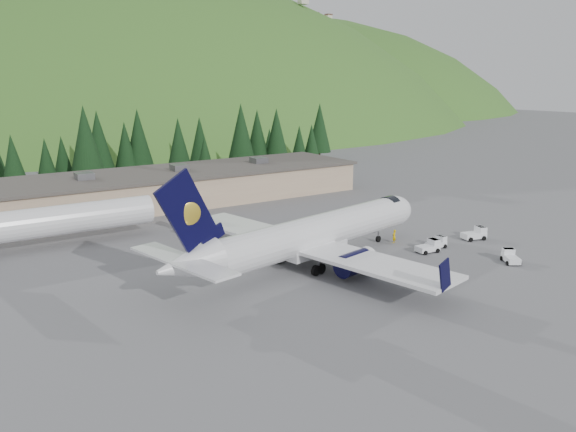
{
  "coord_description": "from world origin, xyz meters",
  "views": [
    {
      "loc": [
        -35.1,
        -47.05,
        19.55
      ],
      "look_at": [
        0.0,
        6.0,
        4.0
      ],
      "focal_mm": 35.0,
      "sensor_mm": 36.0,
      "label": 1
    }
  ],
  "objects_px": {
    "baggage_tug_c": "(510,257)",
    "baggage_tug_a": "(437,243)",
    "baggage_tug_d": "(429,246)",
    "airliner": "(312,235)",
    "baggage_tug_b": "(476,234)",
    "ramp_worker": "(394,236)",
    "second_airliner": "(34,222)",
    "terminal_building": "(151,189)"
  },
  "relations": [
    {
      "from": "baggage_tug_d",
      "to": "baggage_tug_c",
      "type": "bearing_deg",
      "value": -54.06
    },
    {
      "from": "airliner",
      "to": "ramp_worker",
      "type": "xyz_separation_m",
      "value": [
        13.3,
        1.13,
        -2.45
      ]
    },
    {
      "from": "terminal_building",
      "to": "baggage_tug_d",
      "type": "height_order",
      "value": "terminal_building"
    },
    {
      "from": "baggage_tug_c",
      "to": "baggage_tug_d",
      "type": "distance_m",
      "value": 8.8
    },
    {
      "from": "baggage_tug_a",
      "to": "ramp_worker",
      "type": "bearing_deg",
      "value": 118.63
    },
    {
      "from": "second_airliner",
      "to": "baggage_tug_c",
      "type": "height_order",
      "value": "second_airliner"
    },
    {
      "from": "second_airliner",
      "to": "baggage_tug_c",
      "type": "bearing_deg",
      "value": -38.36
    },
    {
      "from": "airliner",
      "to": "ramp_worker",
      "type": "bearing_deg",
      "value": -6.88
    },
    {
      "from": "airliner",
      "to": "baggage_tug_d",
      "type": "bearing_deg",
      "value": -27.15
    },
    {
      "from": "ramp_worker",
      "to": "baggage_tug_b",
      "type": "bearing_deg",
      "value": 139.0
    },
    {
      "from": "airliner",
      "to": "baggage_tug_a",
      "type": "distance_m",
      "value": 16.65
    },
    {
      "from": "second_airliner",
      "to": "baggage_tug_c",
      "type": "relative_size",
      "value": 9.56
    },
    {
      "from": "baggage_tug_a",
      "to": "terminal_building",
      "type": "relative_size",
      "value": 0.04
    },
    {
      "from": "terminal_building",
      "to": "ramp_worker",
      "type": "distance_m",
      "value": 40.94
    },
    {
      "from": "baggage_tug_c",
      "to": "baggage_tug_d",
      "type": "bearing_deg",
      "value": 64.96
    },
    {
      "from": "baggage_tug_a",
      "to": "baggage_tug_d",
      "type": "bearing_deg",
      "value": -167.33
    },
    {
      "from": "baggage_tug_b",
      "to": "baggage_tug_c",
      "type": "xyz_separation_m",
      "value": [
        -4.33,
        -8.05,
        -0.09
      ]
    },
    {
      "from": "ramp_worker",
      "to": "baggage_tug_a",
      "type": "bearing_deg",
      "value": 106.48
    },
    {
      "from": "baggage_tug_a",
      "to": "baggage_tug_c",
      "type": "bearing_deg",
      "value": -76.76
    },
    {
      "from": "second_airliner",
      "to": "baggage_tug_b",
      "type": "relative_size",
      "value": 8.51
    },
    {
      "from": "baggage_tug_b",
      "to": "terminal_building",
      "type": "xyz_separation_m",
      "value": [
        -26.89,
        41.57,
        1.92
      ]
    },
    {
      "from": "baggage_tug_b",
      "to": "ramp_worker",
      "type": "distance_m",
      "value": 10.63
    },
    {
      "from": "baggage_tug_d",
      "to": "ramp_worker",
      "type": "bearing_deg",
      "value": 103.37
    },
    {
      "from": "baggage_tug_c",
      "to": "baggage_tug_a",
      "type": "bearing_deg",
      "value": 50.93
    },
    {
      "from": "second_airliner",
      "to": "baggage_tug_d",
      "type": "distance_m",
      "value": 46.11
    },
    {
      "from": "second_airliner",
      "to": "ramp_worker",
      "type": "xyz_separation_m",
      "value": [
        37.17,
        -21.09,
        -2.5
      ]
    },
    {
      "from": "airliner",
      "to": "terminal_building",
      "type": "distance_m",
      "value": 38.43
    },
    {
      "from": "baggage_tug_c",
      "to": "baggage_tug_d",
      "type": "height_order",
      "value": "baggage_tug_d"
    },
    {
      "from": "baggage_tug_b",
      "to": "baggage_tug_a",
      "type": "bearing_deg",
      "value": -166.05
    },
    {
      "from": "baggage_tug_b",
      "to": "second_airliner",
      "type": "bearing_deg",
      "value": 166.04
    },
    {
      "from": "baggage_tug_c",
      "to": "terminal_building",
      "type": "distance_m",
      "value": 54.55
    },
    {
      "from": "second_airliner",
      "to": "baggage_tug_d",
      "type": "relative_size",
      "value": 9.63
    },
    {
      "from": "terminal_building",
      "to": "baggage_tug_c",
      "type": "bearing_deg",
      "value": -65.55
    },
    {
      "from": "baggage_tug_c",
      "to": "airliner",
      "type": "bearing_deg",
      "value": 92.3
    },
    {
      "from": "airliner",
      "to": "baggage_tug_b",
      "type": "xyz_separation_m",
      "value": [
        22.94,
        -3.35,
        -2.57
      ]
    },
    {
      "from": "terminal_building",
      "to": "second_airliner",
      "type": "bearing_deg",
      "value": -141.22
    },
    {
      "from": "terminal_building",
      "to": "ramp_worker",
      "type": "height_order",
      "value": "terminal_building"
    },
    {
      "from": "airliner",
      "to": "second_airliner",
      "type": "height_order",
      "value": "airliner"
    },
    {
      "from": "airliner",
      "to": "baggage_tug_a",
      "type": "bearing_deg",
      "value": -23.21
    },
    {
      "from": "baggage_tug_b",
      "to": "baggage_tug_d",
      "type": "distance_m",
      "value": 8.9
    },
    {
      "from": "baggage_tug_d",
      "to": "ramp_worker",
      "type": "distance_m",
      "value": 5.07
    },
    {
      "from": "baggage_tug_b",
      "to": "terminal_building",
      "type": "bearing_deg",
      "value": 137.59
    }
  ]
}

